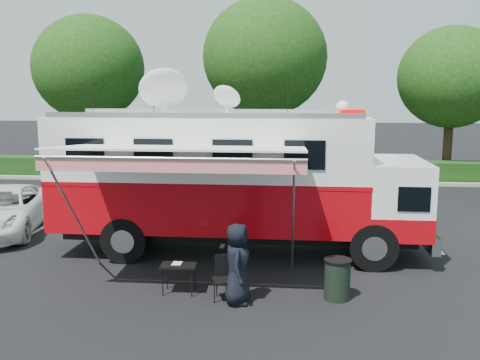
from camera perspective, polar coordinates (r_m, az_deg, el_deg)
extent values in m
plane|color=black|center=(14.69, -0.19, -7.65)|extent=(120.00, 120.00, 0.00)
cube|color=#9E998E|center=(25.46, 11.35, -0.28)|extent=(60.00, 0.35, 0.15)
cube|color=black|center=(26.27, 11.19, 0.96)|extent=(60.00, 1.20, 1.00)
cylinder|color=black|center=(28.99, -15.53, 4.97)|extent=(0.44, 0.44, 4.40)
ellipsoid|color=#14380F|center=(28.93, -15.83, 11.41)|extent=(5.63, 5.63, 5.35)
cylinder|color=black|center=(27.07, 2.60, 5.43)|extent=(0.44, 0.44, 4.80)
ellipsoid|color=#14380F|center=(27.05, 2.66, 12.96)|extent=(6.14, 6.14, 5.84)
cylinder|color=black|center=(28.11, 21.29, 4.12)|extent=(0.44, 0.44, 4.00)
ellipsoid|color=#14380F|center=(28.01, 21.67, 10.16)|extent=(5.12, 5.12, 4.86)
cube|color=silver|center=(19.22, -18.94, -4.03)|extent=(0.12, 5.50, 0.01)
cube|color=silver|center=(17.62, -0.83, -4.71)|extent=(0.12, 5.50, 0.01)
cube|color=silver|center=(17.98, 18.62, -4.93)|extent=(0.12, 5.50, 0.01)
cube|color=black|center=(14.53, -0.19, -5.43)|extent=(9.22, 1.50, 0.32)
cylinder|color=black|center=(13.48, 14.07, -6.93)|extent=(1.18, 0.34, 1.18)
cylinder|color=black|center=(15.73, 12.83, -4.50)|extent=(1.18, 0.34, 1.18)
cylinder|color=black|center=(13.97, -12.22, -6.26)|extent=(1.18, 0.34, 1.18)
cylinder|color=black|center=(16.16, -9.67, -4.02)|extent=(1.18, 0.34, 1.18)
cube|color=silver|center=(14.85, 18.97, -5.41)|extent=(0.21, 2.68, 0.43)
cube|color=white|center=(14.47, 16.09, -1.52)|extent=(1.50, 2.68, 1.82)
cube|color=#AE060E|center=(14.60, 15.97, -4.00)|extent=(1.52, 2.70, 0.59)
cube|color=black|center=(14.55, 18.84, -0.31)|extent=(0.13, 2.38, 0.75)
cube|color=#AE060E|center=(14.44, -3.16, -2.26)|extent=(8.15, 2.68, 1.29)
cube|color=#AE060E|center=(14.32, -3.19, 0.26)|extent=(8.17, 2.70, 0.11)
cube|color=white|center=(14.21, -3.22, 3.46)|extent=(8.15, 2.68, 1.50)
cube|color=white|center=(14.15, -3.25, 6.66)|extent=(8.15, 2.68, 0.09)
cube|color=#CC0505|center=(14.05, 11.72, 7.07)|extent=(0.59, 1.02, 0.17)
sphere|color=white|center=(15.10, 10.90, 7.67)|extent=(0.36, 0.36, 0.36)
ellipsoid|color=white|center=(14.20, -8.15, 9.66)|extent=(1.29, 1.29, 0.39)
ellipsoid|color=white|center=(14.29, -1.41, 8.90)|extent=(0.75, 0.75, 0.21)
cylinder|color=black|center=(15.41, -15.47, 8.61)|extent=(0.02, 0.02, 1.07)
cylinder|color=black|center=(14.88, -9.22, 8.80)|extent=(0.02, 0.02, 1.07)
cylinder|color=black|center=(14.39, 5.14, 8.87)|extent=(0.02, 0.02, 1.07)
cube|color=silver|center=(11.65, -6.25, 3.40)|extent=(5.36, 2.57, 0.22)
cube|color=red|center=(10.45, -7.65, 1.60)|extent=(5.36, 0.04, 0.30)
cylinder|color=#B2B2B7|center=(10.41, -7.69, 2.28)|extent=(5.36, 0.07, 0.07)
cylinder|color=#B2B2B7|center=(12.57, -17.13, -3.83)|extent=(0.05, 2.76, 3.09)
cylinder|color=#B2B2B7|center=(11.61, 5.68, -4.54)|extent=(0.05, 2.76, 3.09)
imported|color=silver|center=(18.18, -23.94, -5.12)|extent=(3.31, 5.39, 1.39)
imported|color=black|center=(11.34, -0.28, -12.99)|extent=(0.57, 0.85, 1.69)
cube|color=black|center=(11.73, -6.55, -9.00)|extent=(0.79, 0.57, 0.04)
cylinder|color=black|center=(11.72, -8.26, -10.68)|extent=(0.02, 0.02, 0.63)
cylinder|color=black|center=(12.08, -7.81, -10.04)|extent=(0.02, 0.02, 0.63)
cylinder|color=black|center=(11.59, -5.19, -10.85)|extent=(0.02, 0.02, 0.63)
cylinder|color=black|center=(11.96, -4.83, -10.20)|extent=(0.02, 0.02, 0.63)
cube|color=silver|center=(11.78, -6.75, -8.81)|extent=(0.20, 0.27, 0.01)
cube|color=black|center=(11.33, -1.74, -10.62)|extent=(0.56, 0.56, 0.04)
cube|color=black|center=(11.45, -1.60, -9.09)|extent=(0.43, 0.18, 0.49)
cylinder|color=black|center=(11.27, -2.76, -11.94)|extent=(0.02, 0.02, 0.44)
cylinder|color=black|center=(11.59, -2.50, -11.31)|extent=(0.02, 0.02, 0.44)
cylinder|color=black|center=(11.22, -0.93, -12.02)|extent=(0.02, 0.02, 0.44)
cylinder|color=black|center=(11.55, -0.73, -11.38)|extent=(0.02, 0.02, 0.44)
cylinder|color=black|center=(11.59, 10.33, -10.45)|extent=(0.54, 0.54, 0.83)
cylinder|color=black|center=(11.45, 10.40, -8.41)|extent=(0.58, 0.58, 0.04)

